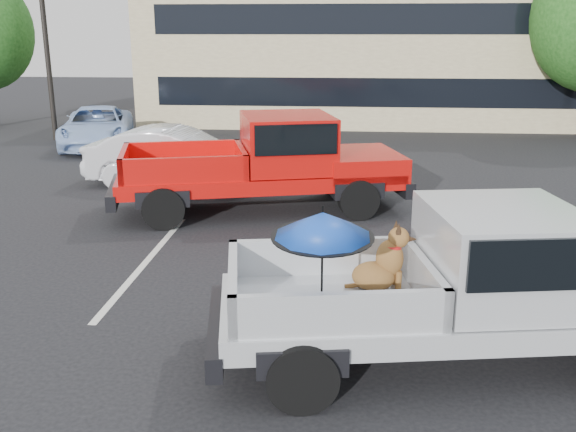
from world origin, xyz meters
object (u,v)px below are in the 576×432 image
at_px(motel_sign, 42,4).
at_px(silver_sedan, 176,157).
at_px(silver_pickup, 479,277).
at_px(tree_back, 468,16).
at_px(red_pickup, 279,159).
at_px(blue_suv, 97,127).

distance_m(motel_sign, silver_sedan, 9.74).
bearing_deg(silver_pickup, tree_back, 71.46).
relative_size(silver_pickup, red_pickup, 0.89).
relative_size(motel_sign, red_pickup, 0.90).
bearing_deg(silver_sedan, blue_suv, 41.95).
distance_m(silver_pickup, silver_sedan, 10.30).
height_order(red_pickup, blue_suv, red_pickup).
distance_m(motel_sign, silver_pickup, 19.49).
distance_m(red_pickup, silver_sedan, 3.51).
height_order(tree_back, blue_suv, tree_back).
bearing_deg(silver_sedan, motel_sign, 47.80).
distance_m(tree_back, silver_pickup, 25.54).
relative_size(silver_pickup, silver_sedan, 1.33).
relative_size(silver_sedan, blue_suv, 0.94).
xyz_separation_m(tree_back, silver_sedan, (-9.88, -16.48, -3.68)).
xyz_separation_m(motel_sign, tree_back, (16.00, 10.00, -0.24)).
bearing_deg(motel_sign, silver_pickup, -51.49).
xyz_separation_m(silver_pickup, red_pickup, (-2.99, 6.45, 0.09)).
bearing_deg(motel_sign, silver_sedan, -46.65).
bearing_deg(tree_back, blue_suv, -141.47).
bearing_deg(silver_sedan, tree_back, -26.49).
xyz_separation_m(red_pickup, silver_sedan, (-2.81, 2.06, -0.40)).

